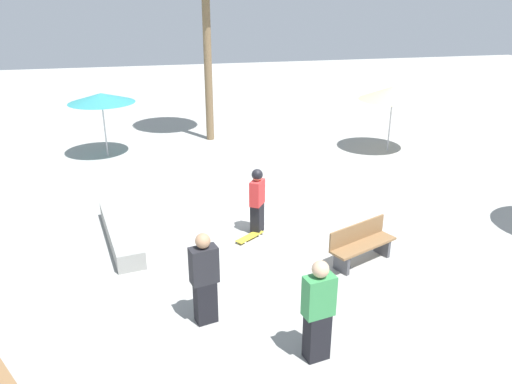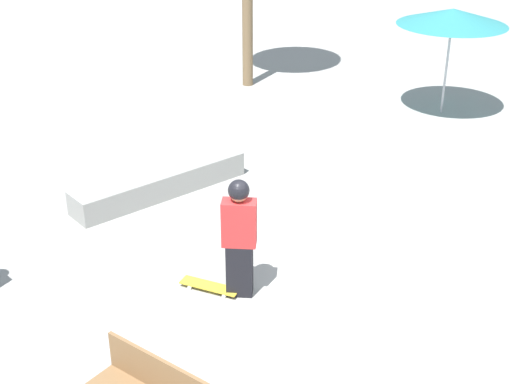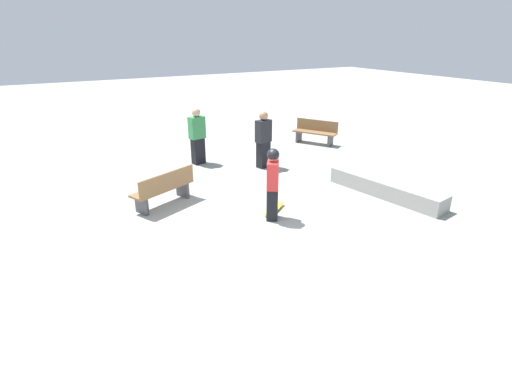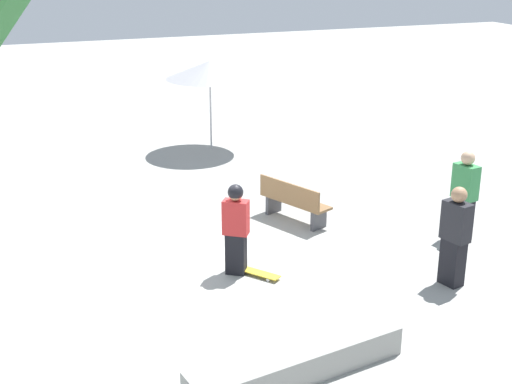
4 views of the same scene
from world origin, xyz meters
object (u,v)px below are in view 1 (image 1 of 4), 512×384
Objects in this scene: skater_main at (257,199)px; bench_far at (361,244)px; shade_umbrella_teal at (101,98)px; shade_umbrella_tan at (393,93)px; bystander_far at (205,279)px; bystander_watching at (318,311)px; concrete_ledge at (121,233)px; skateboard at (250,237)px.

skater_main is 2.66m from bench_far.
shade_umbrella_tan is at bearing 170.52° from shade_umbrella_teal.
bystander_far is (1.66, 3.19, -0.01)m from skater_main.
shade_umbrella_teal is 12.21m from bystander_watching.
bystander_far is (-1.51, 3.47, 0.65)m from concrete_ledge.
bench_far is 0.95× the size of bystander_watching.
concrete_ledge is at bearing 28.84° from shade_umbrella_tan.
bench_far is at bearing 79.20° from skater_main.
skater_main is at bearing -165.34° from skateboard.
bench_far reaches higher than skateboard.
skater_main is at bearing 118.12° from shade_umbrella_teal.
skateboard is (0.25, 0.31, -0.81)m from skater_main.
bystander_far is (-2.11, 10.26, -1.19)m from shade_umbrella_teal.
shade_umbrella_tan is at bearing -151.16° from concrete_ledge.
shade_umbrella_teal reaches higher than bystander_watching.
skateboard is 8.82m from shade_umbrella_tan.
bench_far is 8.63m from shade_umbrella_tan.
shade_umbrella_teal reaches higher than bystander_far.
bench_far is at bearing 122.08° from shade_umbrella_teal.
shade_umbrella_tan reaches higher than skateboard.
bystander_watching is at bearing 55.93° from skateboard.
bystander_watching is (-3.08, 4.80, 0.66)m from concrete_ledge.
skater_main reaches higher than concrete_ledge.
skateboard is 0.46× the size of bench_far.
shade_umbrella_teal reaches higher than skateboard.
bench_far is 0.96× the size of bystander_far.
bench_far is at bearing 106.90° from skateboard.
shade_umbrella_teal reaches higher than bench_far.
bystander_far reaches higher than concrete_ledge.
shade_umbrella_tan is at bearing -143.70° from bench_far.
bystander_watching is at bearing 57.85° from shade_umbrella_tan.
skater_main is 8.10m from shade_umbrella_teal.
concrete_ledge reaches higher than skateboard.
shade_umbrella_teal is at bearing -100.60° from skateboard.
skateboard is at bearing 115.54° from shade_umbrella_teal.
bystander_watching is (-3.68, 11.59, -1.18)m from shade_umbrella_teal.
bystander_far reaches higher than skateboard.
skater_main is 0.51× the size of concrete_ledge.
shade_umbrella_tan is (-9.32, -5.13, 1.89)m from concrete_ledge.
skater_main is at bearing 41.38° from shade_umbrella_tan.
skater_main is 4.52m from bystander_watching.
skateboard is 3.31m from bystander_far.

